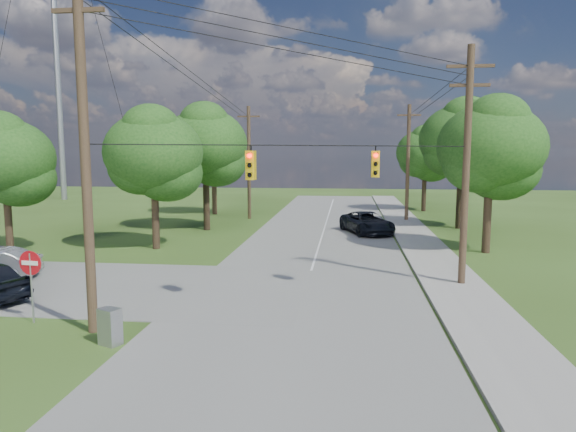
# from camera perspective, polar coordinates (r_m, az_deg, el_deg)

# --- Properties ---
(ground) EXTENTS (140.00, 140.00, 0.00)m
(ground) POSITION_cam_1_polar(r_m,az_deg,el_deg) (16.77, -6.93, -13.71)
(ground) COLOR #344C19
(ground) RESTS_ON ground
(main_road) EXTENTS (10.00, 100.00, 0.03)m
(main_road) POSITION_cam_1_polar(r_m,az_deg,el_deg) (21.15, 1.63, -9.19)
(main_road) COLOR gray
(main_road) RESTS_ON ground
(sidewalk_east) EXTENTS (2.60, 100.00, 0.12)m
(sidewalk_east) POSITION_cam_1_polar(r_m,az_deg,el_deg) (21.64, 19.84, -9.11)
(sidewalk_east) COLOR #9D9A93
(sidewalk_east) RESTS_ON ground
(pole_sw) EXTENTS (2.00, 0.32, 12.00)m
(pole_sw) POSITION_cam_1_polar(r_m,az_deg,el_deg) (17.72, -21.68, 7.52)
(pole_sw) COLOR #4C3A27
(pole_sw) RESTS_ON ground
(pole_ne) EXTENTS (2.00, 0.32, 10.50)m
(pole_ne) POSITION_cam_1_polar(r_m,az_deg,el_deg) (23.80, 19.21, 5.55)
(pole_ne) COLOR #4C3A27
(pole_ne) RESTS_ON ground
(pole_north_e) EXTENTS (2.00, 0.32, 10.00)m
(pole_north_e) POSITION_cam_1_polar(r_m,az_deg,el_deg) (45.53, 13.18, 5.87)
(pole_north_e) COLOR #4C3A27
(pole_north_e) RESTS_ON ground
(pole_north_w) EXTENTS (2.00, 0.32, 10.00)m
(pole_north_w) POSITION_cam_1_polar(r_m,az_deg,el_deg) (46.08, -4.36, 6.04)
(pole_north_w) COLOR #4C3A27
(pole_north_w) RESTS_ON ground
(power_lines) EXTENTS (13.93, 29.62, 4.93)m
(power_lines) POSITION_cam_1_polar(r_m,az_deg,el_deg) (27.06, 1.86, 13.89)
(power_lines) COLOR black
(power_lines) RESTS_ON ground
(traffic_signals) EXTENTS (4.91, 3.27, 1.05)m
(traffic_signals) POSITION_cam_1_polar(r_m,az_deg,el_deg) (19.70, 3.16, 5.78)
(traffic_signals) COLOR #E6B60D
(traffic_signals) RESTS_ON ground
(radio_mast) EXTENTS (0.70, 0.70, 45.00)m
(radio_mast) POSITION_cam_1_polar(r_m,az_deg,el_deg) (72.81, -24.52, 19.60)
(radio_mast) COLOR gray
(radio_mast) RESTS_ON ground
(tree_w_near) EXTENTS (6.00, 6.00, 8.40)m
(tree_w_near) POSITION_cam_1_polar(r_m,az_deg,el_deg) (32.43, -14.73, 6.82)
(tree_w_near) COLOR #3D2E1E
(tree_w_near) RESTS_ON ground
(tree_w_mid) EXTENTS (6.40, 6.40, 9.22)m
(tree_w_mid) POSITION_cam_1_polar(r_m,az_deg,el_deg) (39.72, -9.18, 7.91)
(tree_w_mid) COLOR #3D2E1E
(tree_w_mid) RESTS_ON ground
(tree_w_far) EXTENTS (6.00, 6.00, 8.73)m
(tree_w_far) POSITION_cam_1_polar(r_m,az_deg,el_deg) (49.89, -8.26, 7.35)
(tree_w_far) COLOR #3D2E1E
(tree_w_far) RESTS_ON ground
(tree_e_near) EXTENTS (6.20, 6.20, 8.81)m
(tree_e_near) POSITION_cam_1_polar(r_m,az_deg,el_deg) (32.31, 21.59, 7.14)
(tree_e_near) COLOR #3D2E1E
(tree_e_near) RESTS_ON ground
(tree_e_mid) EXTENTS (6.60, 6.60, 9.64)m
(tree_e_mid) POSITION_cam_1_polar(r_m,az_deg,el_deg) (42.16, 18.78, 8.02)
(tree_e_mid) COLOR #3D2E1E
(tree_e_mid) RESTS_ON ground
(tree_e_far) EXTENTS (5.80, 5.80, 8.32)m
(tree_e_far) POSITION_cam_1_polar(r_m,az_deg,el_deg) (53.79, 15.01, 6.81)
(tree_e_far) COLOR #3D2E1E
(tree_e_far) RESTS_ON ground
(tree_cross_n) EXTENTS (5.60, 5.60, 7.91)m
(tree_cross_n) POSITION_cam_1_polar(r_m,az_deg,el_deg) (34.04, -28.99, 5.61)
(tree_cross_n) COLOR #3D2E1E
(tree_cross_n) RESTS_ON ground
(car_main_north) EXTENTS (4.38, 6.18, 1.57)m
(car_main_north) POSITION_cam_1_polar(r_m,az_deg,el_deg) (38.12, 8.77, -0.74)
(car_main_north) COLOR black
(car_main_north) RESTS_ON main_road
(control_cabinet) EXTENTS (0.77, 0.68, 1.15)m
(control_cabinet) POSITION_cam_1_polar(r_m,az_deg,el_deg) (17.15, -19.17, -11.54)
(control_cabinet) COLOR gray
(control_cabinet) RESTS_ON ground
(do_not_enter_sign) EXTENTS (0.86, 0.13, 2.57)m
(do_not_enter_sign) POSITION_cam_1_polar(r_m,az_deg,el_deg) (19.94, -26.69, -5.48)
(do_not_enter_sign) COLOR gray
(do_not_enter_sign) RESTS_ON ground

